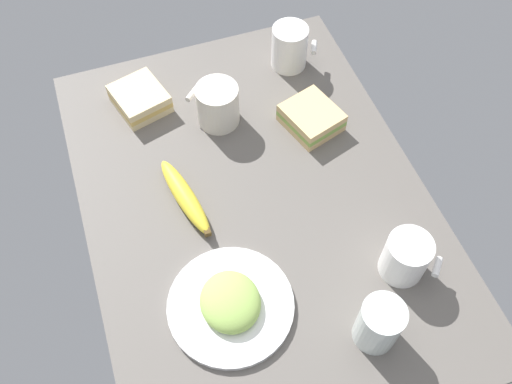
{
  "coord_description": "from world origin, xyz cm",
  "views": [
    {
      "loc": [
        -52.22,
        18.26,
        90.64
      ],
      "look_at": [
        0.0,
        0.0,
        5.0
      ],
      "focal_mm": 38.53,
      "sensor_mm": 36.0,
      "label": 1
    }
  ],
  "objects_px": {
    "glass_of_milk": "(378,325)",
    "banana": "(185,197)",
    "plate_of_food": "(231,304)",
    "coffee_mug_milky": "(290,47)",
    "sandwich_side": "(311,118)",
    "sandwich_main": "(140,99)",
    "coffee_mug_black": "(406,257)",
    "coffee_mug_spare": "(218,104)"
  },
  "relations": [
    {
      "from": "coffee_mug_milky",
      "to": "banana",
      "type": "relative_size",
      "value": 0.52
    },
    {
      "from": "plate_of_food",
      "to": "coffee_mug_milky",
      "type": "relative_size",
      "value": 2.14
    },
    {
      "from": "coffee_mug_spare",
      "to": "glass_of_milk",
      "type": "xyz_separation_m",
      "value": [
        -0.52,
        -0.1,
        -0.0
      ]
    },
    {
      "from": "coffee_mug_milky",
      "to": "banana",
      "type": "distance_m",
      "value": 0.42
    },
    {
      "from": "coffee_mug_black",
      "to": "glass_of_milk",
      "type": "height_order",
      "value": "glass_of_milk"
    },
    {
      "from": "coffee_mug_black",
      "to": "glass_of_milk",
      "type": "xyz_separation_m",
      "value": [
        -0.09,
        0.1,
        0.0
      ]
    },
    {
      "from": "coffee_mug_milky",
      "to": "plate_of_food",
      "type": "bearing_deg",
      "value": 149.34
    },
    {
      "from": "glass_of_milk",
      "to": "banana",
      "type": "bearing_deg",
      "value": 32.46
    },
    {
      "from": "sandwich_side",
      "to": "glass_of_milk",
      "type": "xyz_separation_m",
      "value": [
        -0.45,
        0.07,
        0.02
      ]
    },
    {
      "from": "coffee_mug_black",
      "to": "banana",
      "type": "bearing_deg",
      "value": 51.06
    },
    {
      "from": "plate_of_food",
      "to": "coffee_mug_black",
      "type": "bearing_deg",
      "value": -95.76
    },
    {
      "from": "coffee_mug_black",
      "to": "coffee_mug_spare",
      "type": "height_order",
      "value": "coffee_mug_spare"
    },
    {
      "from": "sandwich_main",
      "to": "coffee_mug_spare",
      "type": "bearing_deg",
      "value": -122.22
    },
    {
      "from": "coffee_mug_spare",
      "to": "glass_of_milk",
      "type": "distance_m",
      "value": 0.53
    },
    {
      "from": "glass_of_milk",
      "to": "banana",
      "type": "height_order",
      "value": "glass_of_milk"
    },
    {
      "from": "plate_of_food",
      "to": "coffee_mug_black",
      "type": "relative_size",
      "value": 2.27
    },
    {
      "from": "coffee_mug_black",
      "to": "sandwich_side",
      "type": "height_order",
      "value": "coffee_mug_black"
    },
    {
      "from": "plate_of_food",
      "to": "sandwich_side",
      "type": "relative_size",
      "value": 1.61
    },
    {
      "from": "coffee_mug_spare",
      "to": "sandwich_side",
      "type": "bearing_deg",
      "value": -113.47
    },
    {
      "from": "sandwich_side",
      "to": "banana",
      "type": "distance_m",
      "value": 0.31
    },
    {
      "from": "sandwich_side",
      "to": "glass_of_milk",
      "type": "bearing_deg",
      "value": 170.79
    },
    {
      "from": "plate_of_food",
      "to": "coffee_mug_spare",
      "type": "height_order",
      "value": "coffee_mug_spare"
    },
    {
      "from": "sandwich_side",
      "to": "plate_of_food",
      "type": "bearing_deg",
      "value": 139.32
    },
    {
      "from": "glass_of_milk",
      "to": "coffee_mug_milky",
      "type": "bearing_deg",
      "value": -8.47
    },
    {
      "from": "glass_of_milk",
      "to": "plate_of_food",
      "type": "bearing_deg",
      "value": 59.32
    },
    {
      "from": "coffee_mug_milky",
      "to": "banana",
      "type": "bearing_deg",
      "value": 131.37
    },
    {
      "from": "coffee_mug_black",
      "to": "banana",
      "type": "relative_size",
      "value": 0.49
    },
    {
      "from": "coffee_mug_milky",
      "to": "coffee_mug_spare",
      "type": "xyz_separation_m",
      "value": [
        -0.11,
        0.2,
        -0.0
      ]
    },
    {
      "from": "plate_of_food",
      "to": "glass_of_milk",
      "type": "distance_m",
      "value": 0.24
    },
    {
      "from": "plate_of_food",
      "to": "sandwich_side",
      "type": "bearing_deg",
      "value": -40.68
    },
    {
      "from": "sandwich_side",
      "to": "banana",
      "type": "xyz_separation_m",
      "value": [
        -0.1,
        0.3,
        -0.0
      ]
    },
    {
      "from": "sandwich_main",
      "to": "sandwich_side",
      "type": "bearing_deg",
      "value": -117.58
    },
    {
      "from": "coffee_mug_black",
      "to": "sandwich_main",
      "type": "bearing_deg",
      "value": 33.43
    },
    {
      "from": "coffee_mug_black",
      "to": "coffee_mug_milky",
      "type": "xyz_separation_m",
      "value": [
        0.54,
        0.0,
        0.0
      ]
    },
    {
      "from": "glass_of_milk",
      "to": "banana",
      "type": "relative_size",
      "value": 0.53
    },
    {
      "from": "coffee_mug_milky",
      "to": "banana",
      "type": "xyz_separation_m",
      "value": [
        -0.28,
        0.32,
        -0.03
      ]
    },
    {
      "from": "coffee_mug_black",
      "to": "sandwich_side",
      "type": "bearing_deg",
      "value": 3.94
    },
    {
      "from": "coffee_mug_black",
      "to": "coffee_mug_spare",
      "type": "relative_size",
      "value": 0.91
    },
    {
      "from": "coffee_mug_spare",
      "to": "banana",
      "type": "height_order",
      "value": "coffee_mug_spare"
    },
    {
      "from": "coffee_mug_milky",
      "to": "sandwich_main",
      "type": "distance_m",
      "value": 0.34
    },
    {
      "from": "coffee_mug_milky",
      "to": "sandwich_side",
      "type": "xyz_separation_m",
      "value": [
        -0.18,
        0.02,
        -0.03
      ]
    },
    {
      "from": "coffee_mug_spare",
      "to": "sandwich_main",
      "type": "height_order",
      "value": "coffee_mug_spare"
    }
  ]
}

